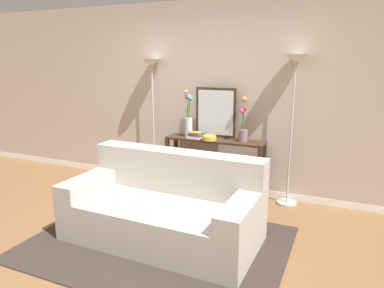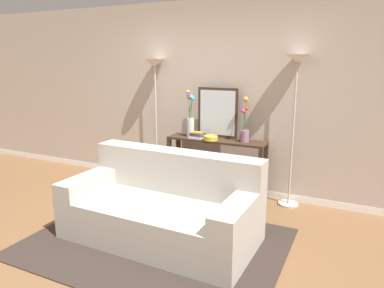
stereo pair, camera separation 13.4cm
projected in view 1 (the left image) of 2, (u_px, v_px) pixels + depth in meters
ground_plane at (130, 254)px, 3.49m from camera, size 16.00×16.00×0.02m
back_wall at (209, 98)px, 5.05m from camera, size 12.00×0.15×2.63m
area_rug at (157, 243)px, 3.66m from camera, size 2.56×1.87×0.01m
couch at (165, 210)px, 3.74m from camera, size 2.00×1.02×0.88m
console_table at (214, 157)px, 4.86m from camera, size 1.35×0.32×0.80m
floor_lamp_left at (152, 87)px, 5.14m from camera, size 0.28×0.28×1.85m
floor_lamp_right at (294, 89)px, 4.35m from camera, size 0.28×0.28×1.90m
wall_mirror at (216, 113)px, 4.85m from camera, size 0.57×0.02×0.68m
vase_tall_flowers at (188, 120)px, 4.91m from camera, size 0.11×0.13×0.64m
vase_short_flowers at (243, 126)px, 4.61m from camera, size 0.11×0.13×0.58m
fruit_bowl at (209, 138)px, 4.73m from camera, size 0.19×0.19×0.06m
book_stack at (195, 135)px, 4.83m from camera, size 0.19×0.14×0.09m
book_row_under_console at (192, 188)px, 5.10m from camera, size 0.42×0.18×0.12m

